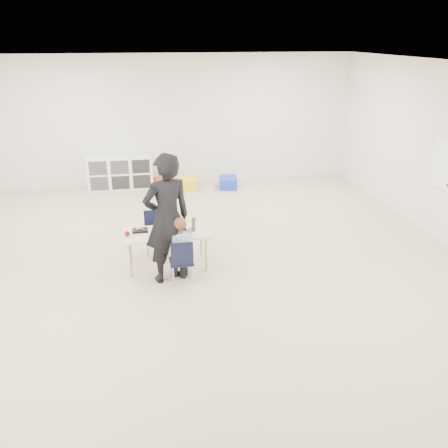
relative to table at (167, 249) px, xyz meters
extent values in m
plane|color=beige|center=(0.45, -0.30, -0.27)|extent=(9.00, 9.00, 0.00)
plane|color=white|center=(0.45, -0.30, 2.53)|extent=(9.00, 9.00, 0.00)
cube|color=white|center=(0.45, 4.20, 1.13)|extent=(8.00, 0.02, 2.80)
cube|color=beige|center=(0.00, 0.00, 0.25)|extent=(1.19, 0.61, 0.03)
cube|color=black|center=(0.08, 0.03, 0.28)|extent=(0.22, 0.16, 0.03)
cube|color=black|center=(-0.37, 0.10, 0.28)|extent=(0.22, 0.16, 0.03)
cube|color=white|center=(0.04, -0.15, 0.32)|extent=(0.07, 0.07, 0.10)
ellipsoid|color=#DDA65A|center=(0.25, -0.07, 0.30)|extent=(0.09, 0.09, 0.07)
sphere|color=maroon|center=(-0.13, 0.08, 0.30)|extent=(0.07, 0.07, 0.07)
sphere|color=maroon|center=(-0.55, -0.04, 0.30)|extent=(0.07, 0.07, 0.07)
cube|color=white|center=(-0.75, 3.98, 0.08)|extent=(1.40, 0.40, 0.70)
cube|color=white|center=(4.43, 0.30, 0.98)|extent=(0.02, 0.60, 0.80)
imported|color=black|center=(0.00, -0.39, 0.62)|extent=(0.75, 0.61, 1.79)
cube|color=#B31B11|center=(0.19, 3.68, -0.15)|extent=(0.50, 0.58, 0.24)
cube|color=yellow|center=(0.67, 3.68, -0.16)|extent=(0.40, 0.50, 0.24)
cube|color=#1834B9|center=(1.57, 3.58, -0.15)|extent=(0.45, 0.55, 0.24)
camera|label=1|loc=(-0.29, -6.26, 2.89)|focal=38.00mm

